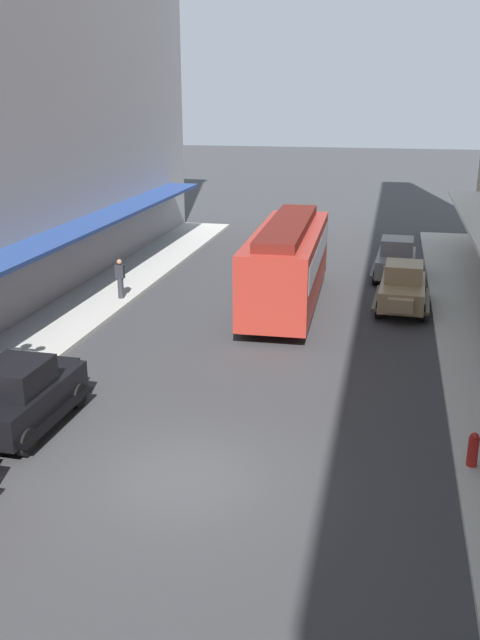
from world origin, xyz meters
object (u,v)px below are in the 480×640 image
Objects in this scene: parked_car_2 at (22,393)px; parked_car_3 at (396,258)px; parked_car_1 at (403,287)px; streetcar at (287,260)px; fire_hydrant at (473,449)px; pedestrian_0 at (120,278)px.

parked_car_2 is 1.00× the size of parked_car_3.
parked_car_1 is 4.93m from parked_car_3.
parked_car_2 is 0.44× the size of streetcar.
parked_car_1 is at bearing 52.65° from parked_car_2.
parked_car_2 is 12.94m from streetcar.
streetcar reaches higher than fire_hydrant.
parked_car_3 is 12.72m from pedestrian_0.
parked_car_2 reaches higher than fire_hydrant.
streetcar reaches higher than parked_car_1.
streetcar is at bearing -172.59° from parked_car_1.
pedestrian_0 reaches higher than fire_hydrant.
parked_car_3 is at bearing 62.00° from parked_car_2.
fire_hydrant is at bearing -84.02° from parked_car_3.
parked_car_1 is 5.25× the size of fire_hydrant.
pedestrian_0 is (-11.33, -1.38, 0.05)m from parked_car_1.
parked_car_1 is at bearing 6.94° from pedestrian_0.
streetcar is at bearing 6.63° from pedestrian_0.
fire_hydrant is (1.81, -17.24, -0.38)m from parked_car_3.
parked_car_3 is 0.45× the size of streetcar.
streetcar is (4.99, 11.90, 0.96)m from parked_car_2.
parked_car_1 and parked_car_2 have the same top height.
pedestrian_0 is at bearing -173.06° from parked_car_1.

